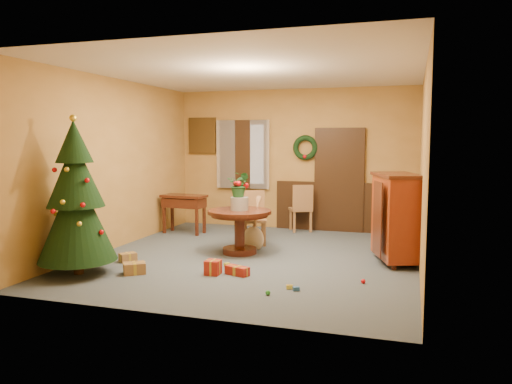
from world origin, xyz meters
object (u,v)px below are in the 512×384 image
at_px(writing_desk, 184,204).
at_px(chair_near, 254,216).
at_px(christmas_tree, 76,200).
at_px(sideboard, 396,215).
at_px(dining_table, 240,223).

bearing_deg(writing_desk, chair_near, -18.57).
distance_m(christmas_tree, sideboard, 4.64).
bearing_deg(chair_near, christmas_tree, -122.65).
relative_size(dining_table, sideboard, 0.77).
bearing_deg(writing_desk, sideboard, -16.62).
relative_size(dining_table, chair_near, 1.10).
bearing_deg(chair_near, sideboard, -15.31).
bearing_deg(christmas_tree, sideboard, 25.44).
xyz_separation_m(chair_near, sideboard, (2.47, -0.68, 0.22)).
height_order(chair_near, sideboard, sideboard).
bearing_deg(chair_near, dining_table, -89.27).
bearing_deg(writing_desk, dining_table, -39.27).
bearing_deg(dining_table, writing_desk, 140.73).
bearing_deg(christmas_tree, writing_desk, 88.68).
bearing_deg(sideboard, chair_near, 164.69).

